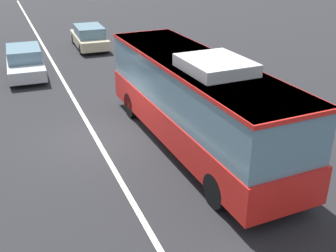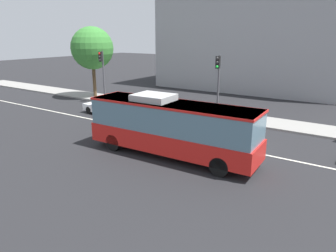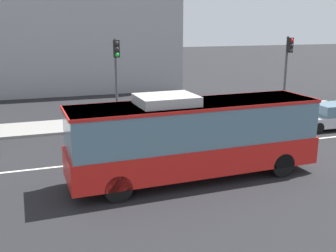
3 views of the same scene
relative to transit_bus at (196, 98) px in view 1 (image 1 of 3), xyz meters
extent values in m
plane|color=black|center=(1.93, 3.06, -1.81)|extent=(160.00, 160.00, 0.00)
cube|color=silver|center=(1.93, 3.06, -1.80)|extent=(76.00, 0.16, 0.01)
cube|color=red|center=(0.02, 0.00, -0.83)|extent=(10.07, 2.82, 1.10)
cube|color=slate|center=(0.02, 0.00, 0.50)|extent=(9.87, 2.73, 1.58)
cube|color=red|center=(0.02, 0.00, 1.23)|extent=(9.97, 2.79, 0.12)
cube|color=#B2B2B2|center=(-1.18, -0.04, 1.47)|extent=(2.26, 1.87, 0.36)
cylinder|color=black|center=(3.39, 1.21, -1.31)|extent=(1.01, 0.33, 1.00)
cylinder|color=black|center=(3.46, -0.99, -1.31)|extent=(1.01, 0.33, 1.00)
cylinder|color=black|center=(-3.41, 0.99, -1.31)|extent=(1.01, 0.33, 1.00)
cylinder|color=black|center=(-3.34, -1.21, -1.31)|extent=(1.01, 0.33, 1.00)
cube|color=#B7BABF|center=(10.72, 4.68, -1.29)|extent=(4.57, 1.98, 0.60)
cube|color=slate|center=(10.97, 4.67, -0.67)|extent=(2.58, 1.75, 0.64)
cylinder|color=black|center=(9.19, 3.94, -1.49)|extent=(0.65, 0.25, 0.64)
cylinder|color=black|center=(9.26, 5.54, -1.49)|extent=(0.65, 0.25, 0.64)
cylinder|color=black|center=(12.19, 3.82, -1.49)|extent=(0.65, 0.25, 0.64)
cylinder|color=black|center=(12.25, 5.42, -1.49)|extent=(0.65, 0.25, 0.64)
cube|color=#C6B793|center=(15.40, 0.25, -1.29)|extent=(4.56, 1.95, 0.60)
cube|color=slate|center=(15.15, 0.26, -0.67)|extent=(2.57, 1.74, 0.64)
cylinder|color=black|center=(16.93, 1.00, -1.49)|extent=(0.65, 0.24, 0.64)
cylinder|color=black|center=(16.87, -0.60, -1.49)|extent=(0.65, 0.24, 0.64)
cylinder|color=black|center=(13.93, 1.10, -1.49)|extent=(0.65, 0.24, 0.64)
cylinder|color=black|center=(13.87, -0.50, -1.49)|extent=(0.65, 0.24, 0.64)
camera|label=1|loc=(-11.59, 5.80, 4.96)|focal=44.16mm
camera|label=2|loc=(9.04, -13.96, 4.84)|focal=32.99mm
camera|label=3|loc=(-5.84, -14.04, 4.28)|focal=42.92mm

